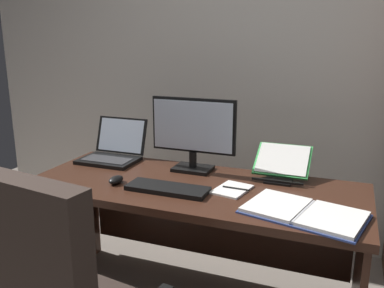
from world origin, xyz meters
TOP-DOWN VIEW (x-y plane):
  - wall_back at (0.00, 1.96)m, footprint 4.61×0.12m
  - desk at (-0.17, 1.04)m, footprint 1.77×0.72m
  - monitor at (-0.26, 1.20)m, footprint 0.50×0.16m
  - laptop at (-0.81, 1.21)m, footprint 0.35×0.33m
  - keyboard at (-0.26, 0.84)m, footprint 0.42×0.15m
  - computer_mouse at (-0.56, 0.84)m, footprint 0.06×0.10m
  - reading_stand_with_book at (0.24, 1.26)m, footprint 0.30×0.28m
  - open_binder at (0.42, 0.79)m, footprint 0.57×0.42m
  - notepad at (0.04, 0.96)m, footprint 0.19×0.24m
  - pen at (0.06, 0.96)m, footprint 0.14×0.01m

SIDE VIEW (x-z plane):
  - desk at x=-0.17m, z-range 0.17..0.89m
  - notepad at x=0.04m, z-range 0.72..0.73m
  - open_binder at x=0.42m, z-range 0.72..0.75m
  - keyboard at x=-0.26m, z-range 0.72..0.75m
  - pen at x=0.06m, z-range 0.73..0.74m
  - computer_mouse at x=-0.56m, z-range 0.72..0.76m
  - laptop at x=-0.81m, z-range 0.65..0.90m
  - reading_stand_with_book at x=0.24m, z-range 0.72..0.88m
  - monitor at x=-0.26m, z-range 0.73..1.15m
  - wall_back at x=0.00m, z-range 0.00..2.80m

